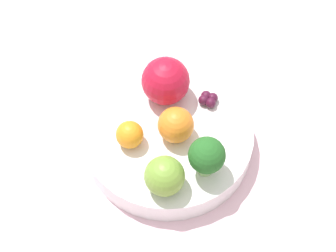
% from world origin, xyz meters
% --- Properties ---
extents(ground_plane, '(6.00, 6.00, 0.00)m').
position_xyz_m(ground_plane, '(0.00, 0.00, 0.00)').
color(ground_plane, gray).
extents(table_surface, '(1.20, 1.20, 0.02)m').
position_xyz_m(table_surface, '(0.00, 0.00, 0.01)').
color(table_surface, silver).
rests_on(table_surface, ground_plane).
extents(bowl, '(0.22, 0.22, 0.04)m').
position_xyz_m(bowl, '(0.00, 0.00, 0.04)').
color(bowl, white).
rests_on(bowl, table_surface).
extents(broccoli, '(0.05, 0.05, 0.06)m').
position_xyz_m(broccoli, '(-0.03, 0.06, 0.09)').
color(broccoli, '#99C17A').
rests_on(broccoli, bowl).
extents(apple_red, '(0.06, 0.06, 0.06)m').
position_xyz_m(apple_red, '(-0.01, -0.06, 0.09)').
color(apple_red, '#B7142D').
rests_on(apple_red, bowl).
extents(apple_green, '(0.05, 0.05, 0.05)m').
position_xyz_m(apple_green, '(0.02, 0.08, 0.08)').
color(apple_green, olive).
rests_on(apple_green, bowl).
extents(orange_front, '(0.04, 0.04, 0.04)m').
position_xyz_m(orange_front, '(0.05, 0.01, 0.07)').
color(orange_front, orange).
rests_on(orange_front, bowl).
extents(orange_back, '(0.05, 0.05, 0.05)m').
position_xyz_m(orange_back, '(-0.01, 0.01, 0.08)').
color(orange_back, orange).
rests_on(orange_back, bowl).
extents(grape_cluster, '(0.03, 0.03, 0.01)m').
position_xyz_m(grape_cluster, '(-0.06, -0.03, 0.06)').
color(grape_cluster, '#47142D').
rests_on(grape_cluster, bowl).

